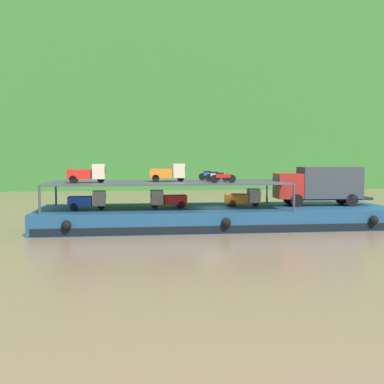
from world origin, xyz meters
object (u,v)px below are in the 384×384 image
(mini_truck_lower_mid, at_px, (243,198))
(motorcycle_upper_stbd, at_px, (210,175))
(cargo_barge, at_px, (216,217))
(mini_truck_lower_stern, at_px, (88,200))
(mini_truck_lower_aft, at_px, (168,199))
(motorcycle_upper_centre, at_px, (217,176))
(mini_truck_upper_mid, at_px, (168,173))
(covered_lorry, at_px, (320,184))
(motorcycle_upper_port, at_px, (223,177))
(mini_truck_upper_stern, at_px, (87,173))

(mini_truck_lower_mid, height_order, motorcycle_upper_stbd, motorcycle_upper_stbd)
(cargo_barge, relative_size, mini_truck_lower_stern, 9.87)
(mini_truck_lower_mid, bearing_deg, mini_truck_lower_aft, -174.46)
(mini_truck_lower_stern, distance_m, motorcycle_upper_centre, 10.01)
(mini_truck_lower_mid, xyz_separation_m, motorcycle_upper_centre, (-2.17, -0.40, 1.74))
(cargo_barge, height_order, motorcycle_upper_stbd, motorcycle_upper_stbd)
(mini_truck_lower_aft, bearing_deg, mini_truck_upper_mid, 83.74)
(covered_lorry, distance_m, motorcycle_upper_port, 8.85)
(covered_lorry, bearing_deg, mini_truck_lower_aft, -177.39)
(mini_truck_upper_stern, relative_size, motorcycle_upper_stbd, 1.44)
(mini_truck_lower_mid, bearing_deg, motorcycle_upper_centre, -169.45)
(mini_truck_lower_aft, distance_m, mini_truck_lower_mid, 6.07)
(motorcycle_upper_port, height_order, motorcycle_upper_centre, same)
(mini_truck_lower_aft, xyz_separation_m, mini_truck_lower_mid, (6.04, 0.59, 0.00))
(motorcycle_upper_centre, height_order, motorcycle_upper_stbd, same)
(mini_truck_upper_mid, relative_size, motorcycle_upper_stbd, 1.46)
(motorcycle_upper_centre, bearing_deg, mini_truck_lower_aft, -177.32)
(motorcycle_upper_stbd, bearing_deg, cargo_barge, -86.52)
(mini_truck_upper_mid, bearing_deg, mini_truck_upper_stern, -168.21)
(mini_truck_lower_stern, xyz_separation_m, mini_truck_lower_aft, (5.98, 0.36, 0.00))
(cargo_barge, relative_size, motorcycle_upper_port, 14.26)
(mini_truck_lower_aft, height_order, motorcycle_upper_port, motorcycle_upper_port)
(mini_truck_lower_stern, xyz_separation_m, motorcycle_upper_stbd, (9.62, 2.68, 1.74))
(cargo_barge, relative_size, motorcycle_upper_stbd, 14.26)
(cargo_barge, distance_m, mini_truck_upper_mid, 5.08)
(covered_lorry, height_order, mini_truck_upper_stern, mini_truck_upper_stern)
(mini_truck_lower_mid, bearing_deg, covered_lorry, -0.21)
(cargo_barge, bearing_deg, motorcycle_upper_stbd, 93.48)
(motorcycle_upper_port, height_order, motorcycle_upper_stbd, same)
(mini_truck_lower_stern, distance_m, mini_truck_lower_mid, 12.05)
(mini_truck_lower_stern, relative_size, mini_truck_upper_mid, 0.99)
(mini_truck_lower_aft, distance_m, motorcycle_upper_centre, 4.25)
(mini_truck_lower_stern, bearing_deg, covered_lorry, 2.87)
(covered_lorry, xyz_separation_m, mini_truck_lower_stern, (-18.33, -0.92, -1.00))
(cargo_barge, relative_size, mini_truck_upper_stern, 9.87)
(mini_truck_upper_stern, height_order, motorcycle_upper_centre, mini_truck_upper_stern)
(mini_truck_upper_stern, bearing_deg, covered_lorry, 3.45)
(cargo_barge, xyz_separation_m, motorcycle_upper_stbd, (-0.13, 2.16, 3.18))
(covered_lorry, bearing_deg, motorcycle_upper_stbd, 168.58)
(mini_truck_upper_mid, bearing_deg, motorcycle_upper_stbd, 24.15)
(mini_truck_lower_mid, height_order, mini_truck_upper_mid, mini_truck_upper_mid)
(mini_truck_lower_stern, relative_size, motorcycle_upper_stbd, 1.44)
(motorcycle_upper_stbd, bearing_deg, mini_truck_lower_stern, -164.45)
(covered_lorry, height_order, mini_truck_upper_mid, mini_truck_upper_mid)
(mini_truck_lower_stern, relative_size, mini_truck_lower_mid, 1.00)
(covered_lorry, xyz_separation_m, motorcycle_upper_centre, (-8.48, -0.38, 0.74))
(mini_truck_lower_stern, xyz_separation_m, mini_truck_upper_stern, (0.00, -0.18, 2.00))
(cargo_barge, xyz_separation_m, motorcycle_upper_centre, (0.09, 0.02, 3.18))
(mini_truck_upper_mid, distance_m, motorcycle_upper_centre, 3.83)
(mini_truck_upper_stern, xyz_separation_m, motorcycle_upper_stbd, (9.62, 2.86, -0.26))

